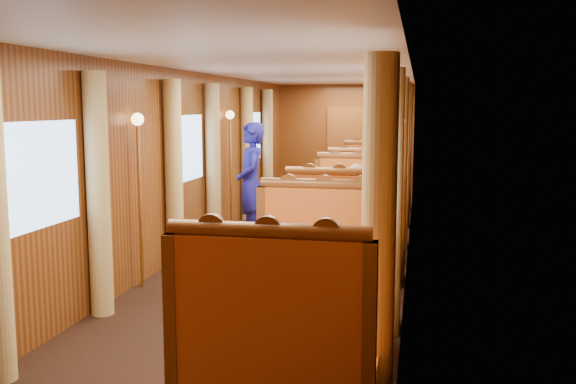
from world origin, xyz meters
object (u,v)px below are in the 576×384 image
(banquette_mid_fwd, at_px, (340,244))
(teapot_back, at_px, (287,260))
(banquette_near_fwd, at_px, (274,360))
(rose_vase_mid, at_px, (347,190))
(table_far, at_px, (370,196))
(banquette_far_fwd, at_px, (365,201))
(table_mid, at_px, (350,232))
(banquette_mid_aft, at_px, (357,215))
(banquette_near_aft, at_px, (322,277))
(teapot_right, at_px, (296,267))
(teapot_left, at_px, (280,264))
(rose_vase_far, at_px, (370,166))
(passenger, at_px, (356,197))
(table_near, at_px, (302,317))
(tea_tray, at_px, (290,270))
(steward, at_px, (251,184))
(banquette_far_aft, at_px, (374,186))
(fruit_plate, at_px, (336,275))

(banquette_mid_fwd, bearing_deg, teapot_back, -93.07)
(banquette_near_fwd, relative_size, rose_vase_mid, 3.72)
(table_far, distance_m, banquette_far_fwd, 1.02)
(table_mid, height_order, banquette_mid_aft, banquette_mid_aft)
(banquette_near_aft, relative_size, teapot_right, 9.78)
(teapot_left, xyz_separation_m, rose_vase_mid, (0.12, 3.60, 0.11))
(teapot_back, relative_size, rose_vase_far, 0.45)
(passenger, bearing_deg, rose_vase_far, 90.07)
(rose_vase_mid, bearing_deg, table_near, -89.36)
(table_mid, bearing_deg, tea_tray, -91.45)
(banquette_far_fwd, distance_m, teapot_back, 5.97)
(banquette_far_fwd, distance_m, steward, 2.45)
(banquette_near_aft, distance_m, banquette_mid_aft, 3.50)
(banquette_near_aft, height_order, banquette_mid_aft, same)
(banquette_mid_fwd, distance_m, teapot_left, 2.62)
(table_far, xyz_separation_m, teapot_left, (-0.16, -7.10, 0.44))
(banquette_far_aft, xyz_separation_m, tea_tray, (-0.09, -8.06, 0.33))
(table_near, relative_size, banquette_far_aft, 0.78)
(banquette_near_aft, height_order, teapot_back, banquette_near_aft)
(table_mid, bearing_deg, teapot_left, -92.59)
(banquette_near_fwd, bearing_deg, banquette_mid_fwd, 90.00)
(table_near, xyz_separation_m, teapot_right, (-0.03, -0.12, 0.43))
(banquette_mid_aft, distance_m, table_far, 2.49)
(teapot_left, distance_m, rose_vase_mid, 3.60)
(teapot_right, distance_m, teapot_back, 0.19)
(banquette_far_aft, height_order, passenger, banquette_far_aft)
(banquette_far_aft, relative_size, steward, 0.75)
(banquette_far_fwd, xyz_separation_m, steward, (-1.50, -1.87, 0.47))
(banquette_mid_aft, xyz_separation_m, rose_vase_mid, (-0.04, -1.02, 0.50))
(table_near, bearing_deg, banquette_far_aft, 90.00)
(banquette_far_fwd, height_order, teapot_back, banquette_far_fwd)
(banquette_near_fwd, distance_m, tea_tray, 1.03)
(table_far, distance_m, rose_vase_mid, 3.55)
(table_mid, relative_size, steward, 0.59)
(banquette_mid_aft, distance_m, steward, 1.62)
(banquette_far_aft, bearing_deg, rose_vase_far, -90.20)
(banquette_near_aft, height_order, rose_vase_far, banquette_near_aft)
(banquette_near_fwd, xyz_separation_m, teapot_right, (-0.03, 0.89, 0.38))
(teapot_left, bearing_deg, teapot_back, 83.33)
(passenger, bearing_deg, teapot_back, -91.79)
(teapot_right, height_order, fruit_plate, teapot_right)
(table_near, xyz_separation_m, banquette_mid_fwd, (0.00, 2.49, 0.05))
(banquette_far_aft, height_order, tea_tray, banquette_far_aft)
(tea_tray, distance_m, rose_vase_mid, 3.55)
(banquette_far_aft, relative_size, tea_tray, 3.94)
(table_near, relative_size, fruit_plate, 5.14)
(table_near, distance_m, teapot_left, 0.48)
(teapot_back, bearing_deg, steward, 119.41)
(steward, bearing_deg, rose_vase_far, 132.28)
(table_near, relative_size, rose_vase_mid, 2.92)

